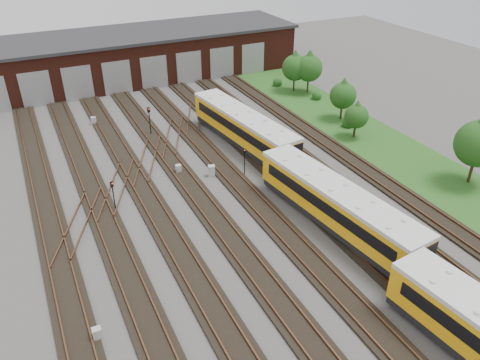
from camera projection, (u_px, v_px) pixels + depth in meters
name	position (u px, v px, depth m)	size (l,w,h in m)	color
ground	(249.00, 226.00, 36.75)	(120.00, 120.00, 0.00)	#464341
track_network	(244.00, 222.00, 37.09)	(30.40, 70.00, 0.33)	black
maintenance_shed	(120.00, 57.00, 65.97)	(51.00, 12.50, 6.35)	#4A1C12
grass_verge	(361.00, 133.00, 51.66)	(8.00, 55.00, 0.05)	#22541C
metro_train	(337.00, 205.00, 35.71)	(4.62, 48.01, 3.26)	black
signal_mast_0	(113.00, 192.00, 37.89)	(0.27, 0.26, 2.69)	black
signal_mast_1	(149.00, 117.00, 50.18)	(0.30, 0.28, 3.22)	black
signal_mast_2	(244.00, 158.00, 42.90)	(0.24, 0.23, 2.70)	black
signal_mast_3	(231.00, 118.00, 49.76)	(0.29, 0.28, 3.42)	black
relay_cabinet_0	(97.00, 334.00, 27.02)	(0.53, 0.44, 0.88)	#B3B6B9
relay_cabinet_1	(94.00, 121.00, 53.53)	(0.52, 0.44, 0.87)	#B3B6B9
relay_cabinet_2	(212.00, 171.00, 43.34)	(0.63, 0.52, 1.04)	#B3B6B9
relay_cabinet_3	(179.00, 169.00, 43.83)	(0.51, 0.43, 0.85)	#B3B6B9
relay_cabinet_4	(220.00, 115.00, 54.72)	(0.57, 0.48, 0.96)	#B3B6B9
tree_0	(295.00, 65.00, 61.36)	(3.39, 3.39, 5.62)	#302115
tree_1	(343.00, 93.00, 53.42)	(3.05, 3.05, 5.05)	#302115
tree_2	(309.00, 65.00, 60.86)	(3.51, 3.51, 5.81)	#302115
tree_3	(357.00, 114.00, 49.39)	(2.57, 2.57, 4.25)	#302115
tree_4	(480.00, 139.00, 40.31)	(4.14, 4.14, 6.85)	#302115
bush_0	(349.00, 121.00, 52.75)	(1.38, 1.38, 1.38)	#1C4513
bush_1	(278.00, 82.00, 64.63)	(1.28, 1.28, 1.28)	#1C4513
bush_2	(317.00, 95.00, 60.19)	(1.26, 1.26, 1.26)	#1C4513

